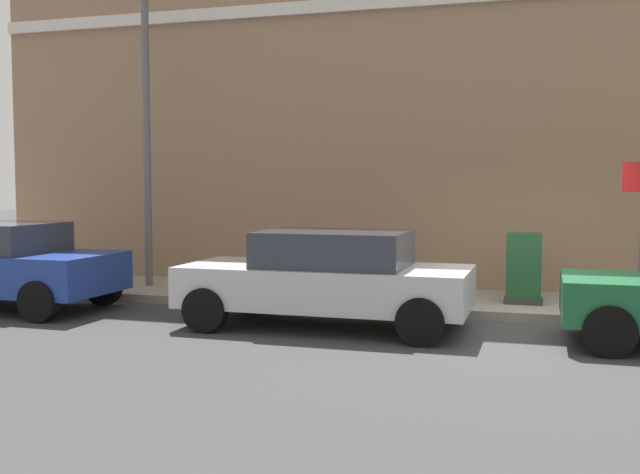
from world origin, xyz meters
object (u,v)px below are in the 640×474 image
Objects in this scene: bollard_near_cabinet at (402,265)px; car_silver at (328,277)px; utility_cabinet at (524,271)px; lamppost at (146,120)px; bollard_far_kerb at (304,267)px.

car_silver is at bearing 163.86° from bollard_near_cabinet.
car_silver reaches higher than utility_cabinet.
lamppost is (0.04, 4.91, 2.60)m from bollard_near_cabinet.
bollard_near_cabinet and bollard_far_kerb have the same top height.
car_silver reaches higher than bollard_far_kerb.
bollard_far_kerb is (-0.75, 3.52, 0.02)m from utility_cabinet.
car_silver is 4.01× the size of bollard_near_cabinet.
car_silver is 0.73× the size of lamppost.
bollard_far_kerb is at bearing -60.14° from car_silver.
bollard_far_kerb is at bearing -104.56° from lamppost.
bollard_far_kerb is (-0.85, 1.49, 0.00)m from bollard_near_cabinet.
car_silver is 4.01× the size of bollard_far_kerb.
bollard_near_cabinet is at bearing -90.48° from lamppost.
bollard_far_kerb is (1.45, 0.82, -0.04)m from car_silver.
bollard_far_kerb is 4.39m from lamppost.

